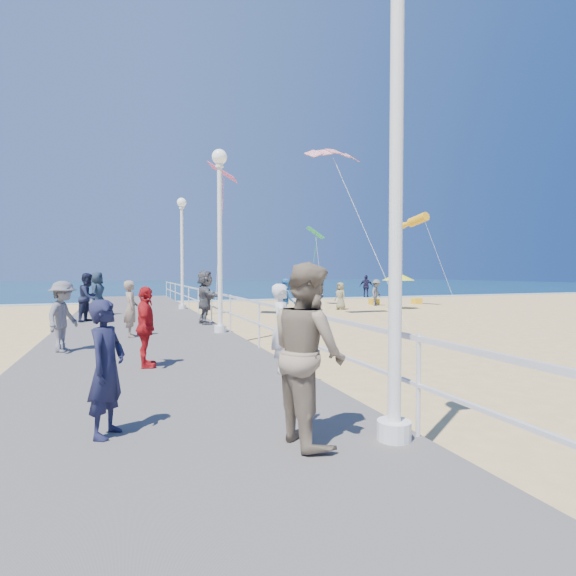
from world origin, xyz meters
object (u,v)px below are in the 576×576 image
object	(u,v)px
beach_walker_a	(376,293)
spectator_3	(146,327)
lamp_post_far	(182,241)
spectator_7	(88,297)
beach_walker_c	(340,296)
spectator_2	(63,316)
spectator_1	(308,352)
toddler_held	(287,301)
spectator_6	(131,309)
lamp_post_mid	(220,221)
beach_walker_b	(366,286)
box_kite	(300,326)
woman_holding_toddler	(282,328)
spectator_0	(107,368)
beach_chair_right	(417,301)
beach_chair_left	(374,302)
beach_umbrella	(398,277)
lamp_post_near	(397,126)
spectator_4	(97,294)

from	to	relation	value
beach_walker_a	spectator_3	bearing A→B (deg)	-170.04
lamp_post_far	spectator_7	bearing A→B (deg)	-130.60
beach_walker_c	spectator_2	bearing A→B (deg)	-64.19
spectator_1	spectator_3	distance (m)	4.60
toddler_held	spectator_3	bearing A→B (deg)	81.93
lamp_post_far	spectator_6	world-z (taller)	lamp_post_far
lamp_post_mid	beach_walker_b	size ratio (longest dim) A/B	2.76
lamp_post_far	beach_walker_a	distance (m)	13.32
box_kite	spectator_1	bearing A→B (deg)	-153.81
woman_holding_toddler	beach_walker_a	distance (m)	21.80
toddler_held	spectator_0	bearing A→B (deg)	145.77
lamp_post_mid	beach_chair_right	bearing A→B (deg)	38.02
spectator_1	spectator_7	xyz separation A→B (m)	(-2.98, 13.24, -0.06)
beach_walker_a	beach_chair_left	distance (m)	1.16
beach_chair_left	beach_chair_right	bearing A→B (deg)	-9.70
spectator_2	beach_walker_c	world-z (taller)	spectator_2
lamp_post_mid	beach_umbrella	bearing A→B (deg)	37.26
lamp_post_near	spectator_4	distance (m)	16.42
lamp_post_near	beach_walker_a	bearing A→B (deg)	59.13
spectator_0	spectator_6	world-z (taller)	spectator_6
woman_holding_toddler	spectator_1	bearing A→B (deg)	-178.09
beach_chair_left	beach_chair_right	world-z (taller)	same
woman_holding_toddler	beach_walker_c	bearing A→B (deg)	-13.60
beach_umbrella	beach_chair_right	distance (m)	4.91
spectator_1	beach_walker_c	xyz separation A→B (m)	(9.96, 18.95, -0.54)
beach_umbrella	spectator_2	bearing A→B (deg)	-144.96
lamp_post_near	spectator_2	world-z (taller)	lamp_post_near
spectator_0	spectator_1	world-z (taller)	spectator_1
spectator_3	beach_walker_b	world-z (taller)	beach_walker_b
spectator_1	box_kite	size ratio (longest dim) A/B	3.10
spectator_7	beach_chair_left	bearing A→B (deg)	-36.32
beach_chair_right	spectator_1	bearing A→B (deg)	-128.46
lamp_post_mid	toddler_held	xyz separation A→B (m)	(0.10, -5.44, -2.01)
lamp_post_far	beach_walker_c	bearing A→B (deg)	7.69
beach_walker_a	spectator_6	bearing A→B (deg)	-178.91
beach_walker_b	beach_umbrella	xyz separation A→B (m)	(-4.13, -10.82, 0.94)
beach_walker_b	beach_umbrella	bearing A→B (deg)	104.13
spectator_1	spectator_7	distance (m)	13.57
beach_walker_b	beach_walker_c	size ratio (longest dim) A/B	1.22
toddler_held	beach_walker_b	distance (m)	30.64
spectator_3	lamp_post_far	bearing A→B (deg)	-5.29
beach_walker_a	lamp_post_near	bearing A→B (deg)	-158.79
lamp_post_near	lamp_post_far	bearing A→B (deg)	90.00
spectator_6	lamp_post_mid	bearing A→B (deg)	-89.92
lamp_post_mid	beach_walker_b	xyz separation A→B (m)	(16.65, 20.35, -2.70)
spectator_6	spectator_7	distance (m)	4.81
lamp_post_near	lamp_post_mid	bearing A→B (deg)	90.00
beach_walker_b	beach_walker_c	xyz separation A→B (m)	(-7.55, -10.12, -0.17)
woman_holding_toddler	beach_walker_a	xyz separation A→B (m)	(12.69, 17.73, -0.32)
lamp_post_far	spectator_3	distance (m)	13.78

